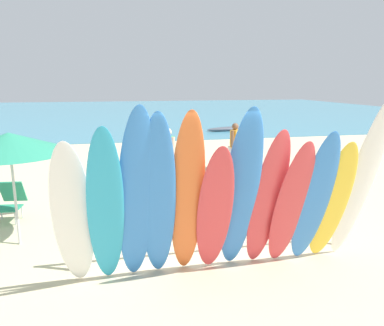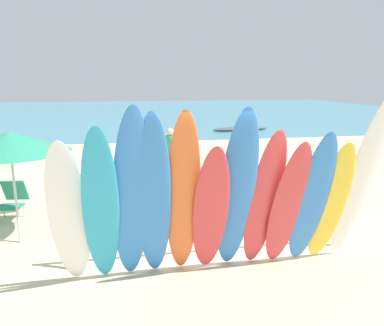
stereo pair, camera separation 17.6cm
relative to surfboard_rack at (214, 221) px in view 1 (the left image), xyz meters
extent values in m
plane|color=beige|center=(0.00, 14.00, -0.63)|extent=(60.00, 60.00, 0.00)
cube|color=teal|center=(0.00, 32.33, -0.62)|extent=(60.00, 40.00, 0.02)
cylinder|color=brown|center=(-2.25, 0.00, -0.26)|extent=(0.07, 0.07, 0.73)
cylinder|color=brown|center=(2.25, 0.00, -0.26)|extent=(0.07, 0.07, 0.73)
cylinder|color=brown|center=(0.00, 0.00, 0.10)|extent=(4.61, 0.06, 0.06)
ellipsoid|color=white|center=(-2.12, -0.68, 0.47)|extent=(0.53, 0.86, 2.20)
ellipsoid|color=#289EC6|center=(-1.69, -0.81, 0.57)|extent=(0.52, 1.12, 2.40)
ellipsoid|color=#337AD1|center=(-1.29, -0.78, 0.68)|extent=(0.60, 1.11, 2.62)
ellipsoid|color=#337AD1|center=(-1.00, -0.75, 0.64)|extent=(0.56, 1.07, 2.54)
ellipsoid|color=orange|center=(-0.59, -0.72, 0.65)|extent=(0.54, 1.06, 2.55)
ellipsoid|color=#D13D42|center=(-0.20, -0.74, 0.42)|extent=(0.58, 1.01, 2.10)
ellipsoid|color=#337AD1|center=(0.18, -0.71, 0.66)|extent=(0.57, 1.03, 2.58)
ellipsoid|color=#D13D42|center=(0.63, -0.64, 0.50)|extent=(0.57, 0.87, 2.26)
ellipsoid|color=#D13D42|center=(0.97, -0.71, 0.42)|extent=(0.54, 0.89, 2.11)
ellipsoid|color=#337AD1|center=(1.34, -0.73, 0.49)|extent=(0.55, 0.93, 2.23)
ellipsoid|color=yellow|center=(1.68, -0.68, 0.41)|extent=(0.58, 0.89, 2.07)
ellipsoid|color=white|center=(2.10, -0.74, 0.74)|extent=(0.51, 1.02, 2.74)
cylinder|color=beige|center=(-0.15, 4.69, -0.24)|extent=(0.12, 0.12, 0.78)
cylinder|color=beige|center=(-0.01, 4.40, -0.24)|extent=(0.12, 0.12, 0.78)
cube|color=#2D4CB2|center=(-0.08, 4.54, 0.09)|extent=(0.42, 0.26, 0.19)
cube|color=#33A36B|center=(-0.08, 4.54, 0.46)|extent=(0.36, 0.46, 0.61)
sphere|color=beige|center=(-0.08, 4.54, 0.88)|extent=(0.22, 0.22, 0.22)
cylinder|color=beige|center=(-0.20, 4.78, 0.50)|extent=(0.10, 0.10, 0.55)
cylinder|color=beige|center=(0.03, 4.31, 0.50)|extent=(0.10, 0.10, 0.55)
cylinder|color=beige|center=(-0.58, 6.73, -0.25)|extent=(0.12, 0.12, 0.76)
cylinder|color=beige|center=(-0.28, 6.83, -0.25)|extent=(0.12, 0.12, 0.76)
cube|color=black|center=(-0.43, 6.78, 0.07)|extent=(0.41, 0.25, 0.18)
cube|color=black|center=(-0.43, 6.78, 0.43)|extent=(0.44, 0.32, 0.59)
sphere|color=beige|center=(-0.43, 6.78, 0.83)|extent=(0.21, 0.21, 0.21)
cylinder|color=beige|center=(-0.67, 6.70, 0.46)|extent=(0.09, 0.09, 0.53)
cylinder|color=beige|center=(-0.20, 6.86, 0.46)|extent=(0.09, 0.09, 0.53)
cylinder|color=brown|center=(2.42, 5.97, -0.25)|extent=(0.12, 0.12, 0.76)
cylinder|color=brown|center=(2.22, 5.72, -0.25)|extent=(0.12, 0.12, 0.76)
cube|color=silver|center=(2.32, 5.84, 0.07)|extent=(0.41, 0.25, 0.18)
cube|color=orange|center=(2.32, 5.84, 0.42)|extent=(0.40, 0.43, 0.59)
sphere|color=brown|center=(2.32, 5.84, 0.83)|extent=(0.21, 0.21, 0.21)
cylinder|color=brown|center=(2.48, 6.04, 0.46)|extent=(0.09, 0.09, 0.53)
cylinder|color=brown|center=(2.17, 5.65, 0.46)|extent=(0.09, 0.09, 0.53)
cylinder|color=#B7B7BC|center=(-3.59, 2.18, -0.49)|extent=(0.02, 0.02, 0.28)
cylinder|color=#B7B7BC|center=(-3.96, 2.61, -0.49)|extent=(0.02, 0.02, 0.28)
cylinder|color=#B7B7BC|center=(-3.54, 2.56, -0.49)|extent=(0.02, 0.02, 0.28)
cube|color=#2D9370|center=(-3.77, 2.40, -0.33)|extent=(0.55, 0.51, 0.03)
cube|color=#2D9370|center=(-3.73, 2.74, -0.07)|extent=(0.53, 0.33, 0.50)
cylinder|color=silver|center=(-3.29, 1.19, 0.34)|extent=(0.04, 0.04, 1.94)
cone|color=#2D9370|center=(-3.29, 1.19, 1.22)|extent=(2.02, 2.02, 0.35)
ellipsoid|color=#4C515B|center=(5.57, 15.46, -0.50)|extent=(3.61, 0.96, 0.29)
camera|label=1|loc=(-1.54, -5.46, 2.22)|focal=34.30mm
camera|label=2|loc=(-1.37, -5.49, 2.22)|focal=34.30mm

